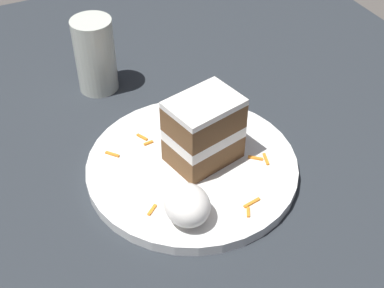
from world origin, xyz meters
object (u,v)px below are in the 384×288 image
cream_dollop (186,205)px  orange_garnish (203,113)px  cake_slice (204,130)px  drinking_glass (96,60)px  plate (192,167)px

cream_dollop → orange_garnish: cream_dollop is taller
cream_dollop → cake_slice: bearing=142.9°
cake_slice → drinking_glass: bearing=3.1°
plate → cream_dollop: bearing=-29.6°
cake_slice → drinking_glass: (-0.25, -0.07, -0.01)m
cake_slice → cream_dollop: bearing=129.7°
cream_dollop → drinking_glass: bearing=-179.3°
plate → cream_dollop: cream_dollop is taller
plate → cream_dollop: 0.11m
drinking_glass → orange_garnish: bearing=35.8°
cake_slice → drinking_glass: drinking_glass is taller
cream_dollop → drinking_glass: 0.35m
cake_slice → orange_garnish: size_ratio=2.04×
plate → drinking_glass: bearing=-167.9°
cream_dollop → orange_garnish: 0.21m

